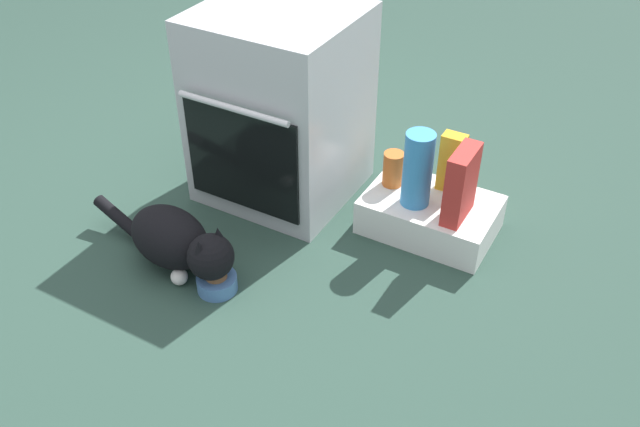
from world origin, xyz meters
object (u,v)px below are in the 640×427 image
at_px(pantry_cabinet, 430,215).
at_px(cat, 177,241).
at_px(oven, 280,106).
at_px(food_bowl, 217,282).
at_px(sauce_jar, 393,169).
at_px(juice_carton, 452,163).
at_px(water_bottle, 418,169).
at_px(cereal_box, 461,185).

height_order(pantry_cabinet, cat, cat).
xyz_separation_m(oven, pantry_cabinet, (0.65, 0.03, -0.31)).
height_order(food_bowl, sauce_jar, sauce_jar).
bearing_deg(juice_carton, pantry_cabinet, -104.97).
relative_size(oven, water_bottle, 2.58).
height_order(oven, food_bowl, oven).
xyz_separation_m(pantry_cabinet, food_bowl, (-0.52, -0.69, -0.04)).
xyz_separation_m(oven, sauce_jar, (0.48, 0.06, -0.17)).
height_order(cat, sauce_jar, sauce_jar).
bearing_deg(juice_carton, cereal_box, -58.84).
relative_size(pantry_cabinet, cereal_box, 1.78).
relative_size(oven, sauce_jar, 5.53).
height_order(oven, cereal_box, oven).
xyz_separation_m(sauce_jar, water_bottle, (0.13, -0.07, 0.08)).
xyz_separation_m(cat, sauce_jar, (0.53, 0.68, 0.09)).
relative_size(pantry_cabinet, water_bottle, 1.66).
bearing_deg(cereal_box, cat, -143.23).
bearing_deg(pantry_cabinet, water_bottle, -136.72).
distance_m(pantry_cabinet, juice_carton, 0.22).
bearing_deg(cat, cereal_box, 44.84).
xyz_separation_m(food_bowl, water_bottle, (0.47, 0.64, 0.26)).
relative_size(pantry_cabinet, food_bowl, 3.47).
relative_size(cat, water_bottle, 2.36).
bearing_deg(juice_carton, cat, -133.74).
distance_m(food_bowl, sauce_jar, 0.81).
xyz_separation_m(cat, cereal_box, (0.82, 0.61, 0.16)).
distance_m(pantry_cabinet, food_bowl, 0.86).
height_order(sauce_jar, cereal_box, cereal_box).
xyz_separation_m(food_bowl, juice_carton, (0.55, 0.79, 0.23)).
bearing_deg(cat, pantry_cabinet, 51.32).
relative_size(food_bowl, cereal_box, 0.51).
bearing_deg(pantry_cabinet, sauce_jar, 172.82).
bearing_deg(sauce_jar, pantry_cabinet, -7.18).
xyz_separation_m(pantry_cabinet, juice_carton, (0.03, 0.10, 0.19)).
bearing_deg(cat, water_bottle, 51.32).
xyz_separation_m(cereal_box, water_bottle, (-0.17, -0.00, 0.01)).
height_order(pantry_cabinet, cereal_box, cereal_box).
bearing_deg(pantry_cabinet, oven, -177.14).
bearing_deg(cat, oven, 93.56).
xyz_separation_m(sauce_jar, cereal_box, (0.29, -0.07, 0.07)).
height_order(cereal_box, water_bottle, water_bottle).
xyz_separation_m(food_bowl, cat, (-0.18, 0.03, 0.09)).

